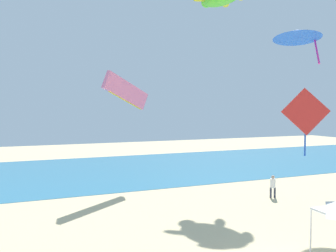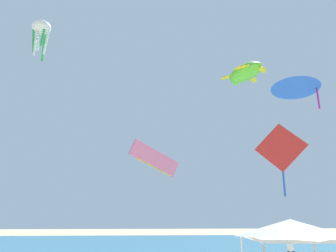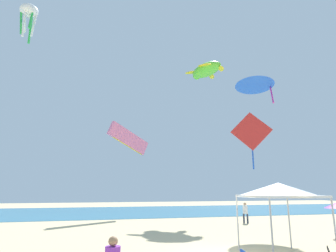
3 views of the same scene
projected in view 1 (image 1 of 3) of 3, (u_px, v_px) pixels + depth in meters
The scene contains 5 objects.
ocean_strip at pixel (121, 169), 41.23m from camera, with size 120.00×22.35×0.02m, color teal.
person_kite_handler at pixel (273, 185), 28.15m from camera, with size 0.44×0.42×1.76m.
kite_delta_blue at pixel (297, 34), 26.63m from camera, with size 4.79×4.81×2.90m.
kite_parafoil_pink at pixel (126, 92), 32.46m from camera, with size 5.12×3.12×3.41m.
kite_diamond_red at pixel (306, 114), 21.29m from camera, with size 2.55×1.41×4.08m.
Camera 1 is at (-10.76, -11.51, 7.02)m, focal length 38.32 mm.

